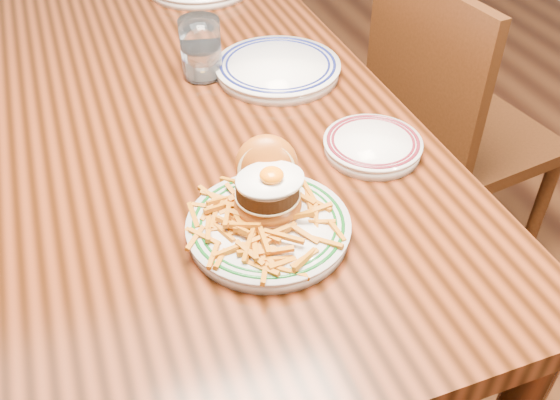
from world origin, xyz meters
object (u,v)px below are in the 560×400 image
object	(u,v)px
table	(191,136)
side_plate	(373,145)
chair_right	(448,128)
main_plate	(268,212)

from	to	relation	value
table	side_plate	bearing A→B (deg)	-46.45
table	side_plate	xyz separation A→B (m)	(0.29, -0.30, 0.10)
side_plate	chair_right	bearing A→B (deg)	34.63
chair_right	main_plate	bearing A→B (deg)	26.56
chair_right	side_plate	bearing A→B (deg)	30.38
main_plate	table	bearing A→B (deg)	112.03
main_plate	side_plate	bearing A→B (deg)	45.10
chair_right	main_plate	xyz separation A→B (m)	(-0.69, -0.47, 0.30)
table	main_plate	xyz separation A→B (m)	(0.03, -0.43, 0.12)
chair_right	side_plate	distance (m)	0.62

